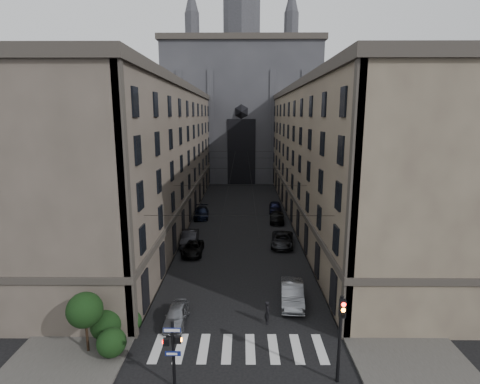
{
  "coord_description": "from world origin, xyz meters",
  "views": [
    {
      "loc": [
        0.24,
        -16.57,
        14.72
      ],
      "look_at": [
        0.04,
        12.46,
        8.77
      ],
      "focal_mm": 28.0,
      "sensor_mm": 36.0,
      "label": 1
    }
  ],
  "objects_px": {
    "car_right_far": "(275,207)",
    "car_left_midfar": "(193,248)",
    "car_right_near": "(292,294)",
    "gothic_tower": "(242,102)",
    "traffic_light_right": "(341,329)",
    "car_left_midnear": "(190,238)",
    "car_left_near": "(176,315)",
    "car_left_far": "(201,213)",
    "car_right_midfar": "(277,217)",
    "pedestrian": "(267,312)",
    "car_right_midnear": "(282,240)",
    "pedestrian_signal_left": "(173,349)"
  },
  "relations": [
    {
      "from": "car_left_near",
      "to": "car_left_far",
      "type": "relative_size",
      "value": 0.75
    },
    {
      "from": "pedestrian_signal_left",
      "to": "pedestrian",
      "type": "distance_m",
      "value": 8.67
    },
    {
      "from": "pedestrian_signal_left",
      "to": "car_left_near",
      "type": "height_order",
      "value": "pedestrian_signal_left"
    },
    {
      "from": "car_left_far",
      "to": "car_right_midnear",
      "type": "distance_m",
      "value": 16.05
    },
    {
      "from": "pedestrian_signal_left",
      "to": "car_right_near",
      "type": "bearing_deg",
      "value": 50.8
    },
    {
      "from": "car_left_midnear",
      "to": "pedestrian",
      "type": "relative_size",
      "value": 2.88
    },
    {
      "from": "car_left_near",
      "to": "car_right_midfar",
      "type": "relative_size",
      "value": 0.78
    },
    {
      "from": "car_left_midnear",
      "to": "car_right_midnear",
      "type": "distance_m",
      "value": 10.69
    },
    {
      "from": "car_left_near",
      "to": "car_right_far",
      "type": "distance_m",
      "value": 33.22
    },
    {
      "from": "car_left_near",
      "to": "car_left_midfar",
      "type": "distance_m",
      "value": 13.76
    },
    {
      "from": "car_left_far",
      "to": "car_right_midfar",
      "type": "height_order",
      "value": "car_left_far"
    },
    {
      "from": "car_left_midnear",
      "to": "car_right_near",
      "type": "distance_m",
      "value": 17.05
    },
    {
      "from": "traffic_light_right",
      "to": "car_left_far",
      "type": "xyz_separation_m",
      "value": [
        -11.4,
        34.57,
        -2.55
      ]
    },
    {
      "from": "car_left_near",
      "to": "car_right_midfar",
      "type": "bearing_deg",
      "value": 70.86
    },
    {
      "from": "car_left_midfar",
      "to": "car_left_far",
      "type": "height_order",
      "value": "car_left_far"
    },
    {
      "from": "car_right_midnear",
      "to": "car_right_far",
      "type": "xyz_separation_m",
      "value": [
        0.52,
        15.29,
        0.07
      ]
    },
    {
      "from": "gothic_tower",
      "to": "traffic_light_right",
      "type": "bearing_deg",
      "value": -85.62
    },
    {
      "from": "car_left_midfar",
      "to": "car_left_far",
      "type": "distance_m",
      "value": 14.76
    },
    {
      "from": "gothic_tower",
      "to": "car_left_far",
      "type": "relative_size",
      "value": 11.41
    },
    {
      "from": "car_right_midfar",
      "to": "pedestrian",
      "type": "height_order",
      "value": "pedestrian"
    },
    {
      "from": "traffic_light_right",
      "to": "car_left_midnear",
      "type": "xyz_separation_m",
      "value": [
        -11.47,
        22.8,
        -2.48
      ]
    },
    {
      "from": "car_right_far",
      "to": "car_left_midfar",
      "type": "bearing_deg",
      "value": -116.32
    },
    {
      "from": "gothic_tower",
      "to": "car_left_far",
      "type": "distance_m",
      "value": 42.48
    },
    {
      "from": "pedestrian",
      "to": "car_left_near",
      "type": "bearing_deg",
      "value": 88.41
    },
    {
      "from": "car_left_near",
      "to": "pedestrian",
      "type": "bearing_deg",
      "value": 0.94
    },
    {
      "from": "car_left_midnear",
      "to": "car_right_near",
      "type": "bearing_deg",
      "value": -54.82
    },
    {
      "from": "traffic_light_right",
      "to": "car_right_midnear",
      "type": "height_order",
      "value": "traffic_light_right"
    },
    {
      "from": "pedestrian_signal_left",
      "to": "car_left_far",
      "type": "bearing_deg",
      "value": 93.73
    },
    {
      "from": "gothic_tower",
      "to": "pedestrian",
      "type": "height_order",
      "value": "gothic_tower"
    },
    {
      "from": "car_right_near",
      "to": "car_left_midfar",
      "type": "bearing_deg",
      "value": 135.57
    },
    {
      "from": "car_left_midnear",
      "to": "car_right_far",
      "type": "relative_size",
      "value": 1.04
    },
    {
      "from": "car_left_midfar",
      "to": "car_right_far",
      "type": "xyz_separation_m",
      "value": [
        10.46,
        17.98,
        0.17
      ]
    },
    {
      "from": "car_right_midfar",
      "to": "pedestrian",
      "type": "bearing_deg",
      "value": -92.07
    },
    {
      "from": "traffic_light_right",
      "to": "car_left_midnear",
      "type": "distance_m",
      "value": 25.64
    },
    {
      "from": "gothic_tower",
      "to": "car_left_midnear",
      "type": "relative_size",
      "value": 11.75
    },
    {
      "from": "car_left_midnear",
      "to": "car_left_midfar",
      "type": "height_order",
      "value": "car_left_midnear"
    },
    {
      "from": "gothic_tower",
      "to": "traffic_light_right",
      "type": "relative_size",
      "value": 11.15
    },
    {
      "from": "traffic_light_right",
      "to": "car_left_far",
      "type": "distance_m",
      "value": 36.49
    },
    {
      "from": "traffic_light_right",
      "to": "car_left_near",
      "type": "height_order",
      "value": "traffic_light_right"
    },
    {
      "from": "traffic_light_right",
      "to": "car_right_near",
      "type": "height_order",
      "value": "traffic_light_right"
    },
    {
      "from": "pedestrian_signal_left",
      "to": "car_right_far",
      "type": "height_order",
      "value": "pedestrian_signal_left"
    },
    {
      "from": "gothic_tower",
      "to": "car_right_far",
      "type": "height_order",
      "value": "gothic_tower"
    },
    {
      "from": "car_right_near",
      "to": "car_right_far",
      "type": "distance_m",
      "value": 28.79
    },
    {
      "from": "pedestrian_signal_left",
      "to": "car_left_midnear",
      "type": "xyz_separation_m",
      "value": [
        -2.36,
        23.22,
        -1.51
      ]
    },
    {
      "from": "car_left_midfar",
      "to": "car_right_midnear",
      "type": "xyz_separation_m",
      "value": [
        9.93,
        2.69,
        0.1
      ]
    },
    {
      "from": "pedestrian_signal_left",
      "to": "traffic_light_right",
      "type": "distance_m",
      "value": 9.18
    },
    {
      "from": "car_right_near",
      "to": "pedestrian",
      "type": "height_order",
      "value": "pedestrian"
    },
    {
      "from": "car_left_midnear",
      "to": "car_right_near",
      "type": "relative_size",
      "value": 0.99
    },
    {
      "from": "pedestrian_signal_left",
      "to": "car_right_near",
      "type": "relative_size",
      "value": 0.8
    },
    {
      "from": "traffic_light_right",
      "to": "car_left_midfar",
      "type": "distance_m",
      "value": 22.69
    }
  ]
}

